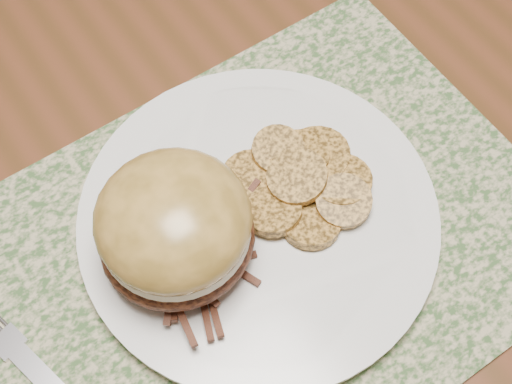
# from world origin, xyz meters

# --- Properties ---
(dining_table) EXTENTS (1.50, 0.90, 0.75)m
(dining_table) POSITION_xyz_m (0.00, 0.00, 0.67)
(dining_table) COLOR #5B2F1A
(dining_table) RESTS_ON ground
(placemat) EXTENTS (0.45, 0.33, 0.00)m
(placemat) POSITION_xyz_m (-0.07, -0.03, 0.75)
(placemat) COLOR #3A592E
(placemat) RESTS_ON dining_table
(dinner_plate) EXTENTS (0.26, 0.26, 0.02)m
(dinner_plate) POSITION_xyz_m (-0.06, -0.01, 0.76)
(dinner_plate) COLOR white
(dinner_plate) RESTS_ON placemat
(pork_sandwich) EXTENTS (0.12, 0.12, 0.09)m
(pork_sandwich) POSITION_xyz_m (-0.12, -0.00, 0.81)
(pork_sandwich) COLOR black
(pork_sandwich) RESTS_ON dinner_plate
(roasted_potatoes) EXTENTS (0.12, 0.12, 0.03)m
(roasted_potatoes) POSITION_xyz_m (-0.02, -0.00, 0.78)
(roasted_potatoes) COLOR #BF8838
(roasted_potatoes) RESTS_ON dinner_plate
(fork) EXTENTS (0.06, 0.18, 0.00)m
(fork) POSITION_xyz_m (-0.25, -0.03, 0.76)
(fork) COLOR #B8B8BF
(fork) RESTS_ON placemat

